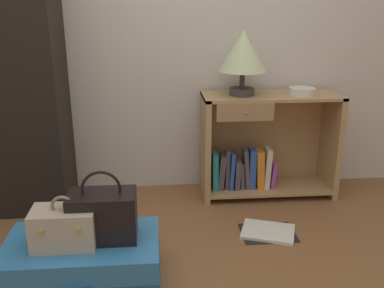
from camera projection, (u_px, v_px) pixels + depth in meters
back_wall at (158, 11)px, 3.04m from camera, size 6.40×0.10×2.60m
bookshelf at (262, 147)px, 3.16m from camera, size 0.96×0.37×0.75m
table_lamp at (243, 53)px, 2.91m from camera, size 0.33×0.33×0.44m
bowl at (302, 91)px, 3.00m from camera, size 0.18×0.18×0.05m
suitcase_large at (83, 262)px, 2.19m from camera, size 0.77×0.48×0.24m
train_case at (64, 227)px, 2.08m from camera, size 0.30×0.19×0.26m
handbag at (103, 215)px, 2.14m from camera, size 0.33×0.19×0.36m
open_book_on_floor at (268, 232)px, 2.70m from camera, size 0.38×0.33×0.02m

